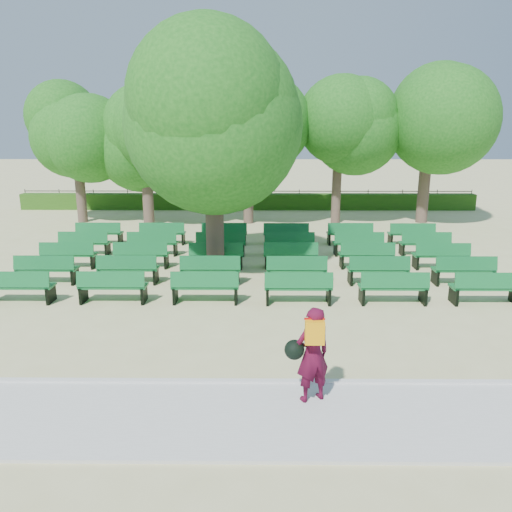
% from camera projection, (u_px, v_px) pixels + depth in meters
% --- Properties ---
extents(ground, '(120.00, 120.00, 0.00)m').
position_uv_depth(ground, '(236.00, 282.00, 15.26)').
color(ground, '#CBC486').
extents(paving, '(30.00, 2.20, 0.06)m').
position_uv_depth(paving, '(215.00, 418.00, 8.09)').
color(paving, silver).
rests_on(paving, ground).
extents(curb, '(30.00, 0.12, 0.10)m').
position_uv_depth(curb, '(221.00, 382.00, 9.20)').
color(curb, silver).
rests_on(curb, ground).
extents(hedge, '(26.00, 0.70, 0.90)m').
position_uv_depth(hedge, '(247.00, 202.00, 28.70)').
color(hedge, '#2C5A17').
rests_on(hedge, ground).
extents(fence, '(26.00, 0.10, 1.02)m').
position_uv_depth(fence, '(248.00, 208.00, 29.20)').
color(fence, black).
rests_on(fence, ground).
extents(tree_line, '(21.80, 6.80, 7.04)m').
position_uv_depth(tree_line, '(246.00, 222.00, 24.94)').
color(tree_line, '#246B1C').
rests_on(tree_line, ground).
extents(bench_array, '(1.85, 0.70, 1.14)m').
position_uv_depth(bench_array, '(254.00, 265.00, 16.85)').
color(bench_array, '#11662E').
rests_on(bench_array, ground).
extents(tree_among, '(5.62, 5.62, 7.58)m').
position_uv_depth(tree_among, '(212.00, 113.00, 15.10)').
color(tree_among, brown).
rests_on(tree_among, ground).
extents(person, '(0.84, 0.61, 1.68)m').
position_uv_depth(person, '(311.00, 353.00, 8.38)').
color(person, '#480A22').
rests_on(person, ground).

